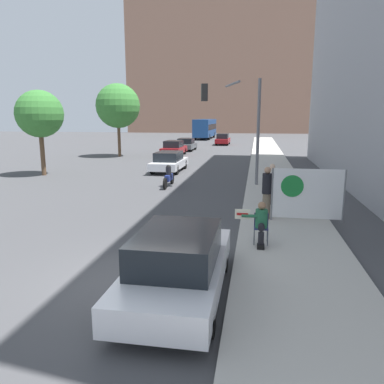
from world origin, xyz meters
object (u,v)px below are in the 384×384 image
(pedestrian_behind, at_px, (272,184))
(city_bus_on_road, at_px, (205,128))
(jogger_on_sidewalk, at_px, (267,192))
(parked_car_curbside, at_px, (178,264))
(car_on_road_midblock, at_px, (174,148))
(traffic_light_pole, at_px, (238,114))
(car_on_road_distant, at_px, (186,144))
(motorcycle_on_road, at_px, (169,177))
(street_tree_near_curb, at_px, (39,114))
(car_on_road_far_lane, at_px, (223,139))
(car_on_road_nearest, at_px, (169,161))
(street_tree_midblock, at_px, (118,106))
(seated_protester, at_px, (261,222))
(protest_banner, at_px, (307,194))

(pedestrian_behind, height_order, city_bus_on_road, city_bus_on_road)
(jogger_on_sidewalk, distance_m, city_bus_on_road, 51.94)
(parked_car_curbside, height_order, car_on_road_midblock, car_on_road_midblock)
(traffic_light_pole, xyz_separation_m, car_on_road_distant, (-6.68, 21.30, -3.13))
(motorcycle_on_road, bearing_deg, car_on_road_midblock, 101.49)
(motorcycle_on_road, bearing_deg, street_tree_near_curb, 163.94)
(pedestrian_behind, bearing_deg, car_on_road_far_lane, 86.93)
(car_on_road_far_lane, bearing_deg, car_on_road_midblock, -102.63)
(car_on_road_nearest, bearing_deg, car_on_road_midblock, 100.72)
(car_on_road_nearest, bearing_deg, street_tree_midblock, 128.05)
(seated_protester, distance_m, pedestrian_behind, 5.15)
(seated_protester, height_order, street_tree_near_curb, street_tree_near_curb)
(pedestrian_behind, distance_m, motorcycle_on_road, 6.49)
(parked_car_curbside, bearing_deg, car_on_road_midblock, 102.66)
(jogger_on_sidewalk, relative_size, street_tree_midblock, 0.27)
(traffic_light_pole, distance_m, street_tree_midblock, 18.18)
(traffic_light_pole, bearing_deg, car_on_road_nearest, 132.93)
(protest_banner, xyz_separation_m, car_on_road_midblock, (-9.58, 22.38, -0.38))
(jogger_on_sidewalk, xyz_separation_m, street_tree_near_curb, (-13.75, 8.66, 2.74))
(car_on_road_distant, bearing_deg, pedestrian_behind, -71.88)
(pedestrian_behind, relative_size, car_on_road_nearest, 0.36)
(parked_car_curbside, distance_m, car_on_road_far_lane, 43.34)
(seated_protester, xyz_separation_m, traffic_light_pole, (-1.18, 9.29, 3.04))
(car_on_road_nearest, height_order, car_on_road_midblock, car_on_road_midblock)
(seated_protester, xyz_separation_m, car_on_road_far_lane, (-4.66, 40.02, -0.04))
(car_on_road_nearest, bearing_deg, street_tree_near_curb, -157.85)
(seated_protester, relative_size, car_on_road_nearest, 0.26)
(car_on_road_nearest, bearing_deg, parked_car_curbside, -76.20)
(traffic_light_pole, height_order, street_tree_midblock, street_tree_midblock)
(parked_car_curbside, xyz_separation_m, street_tree_near_curb, (-11.85, 14.68, 3.11))
(jogger_on_sidewalk, height_order, pedestrian_behind, jogger_on_sidewalk)
(jogger_on_sidewalk, height_order, street_tree_midblock, street_tree_midblock)
(jogger_on_sidewalk, distance_m, parked_car_curbside, 6.32)
(car_on_road_midblock, relative_size, street_tree_near_curb, 0.83)
(protest_banner, relative_size, traffic_light_pole, 0.45)
(jogger_on_sidewalk, relative_size, car_on_road_nearest, 0.40)
(pedestrian_behind, relative_size, car_on_road_far_lane, 0.37)
(pedestrian_behind, distance_m, traffic_light_pole, 5.31)
(traffic_light_pole, bearing_deg, motorcycle_on_road, -174.31)
(parked_car_curbside, xyz_separation_m, car_on_road_distant, (-6.18, 33.81, -0.03))
(traffic_light_pole, distance_m, motorcycle_on_road, 4.88)
(pedestrian_behind, relative_size, car_on_road_distant, 0.40)
(city_bus_on_road, relative_size, motorcycle_on_road, 5.25)
(seated_protester, relative_size, pedestrian_behind, 0.72)
(car_on_road_distant, relative_size, car_on_road_far_lane, 0.94)
(city_bus_on_road, height_order, motorcycle_on_road, city_bus_on_road)
(protest_banner, bearing_deg, car_on_road_far_lane, 99.45)
(car_on_road_distant, bearing_deg, street_tree_near_curb, -106.51)
(parked_car_curbside, bearing_deg, city_bus_on_road, 97.25)
(traffic_light_pole, bearing_deg, street_tree_near_curb, 170.04)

